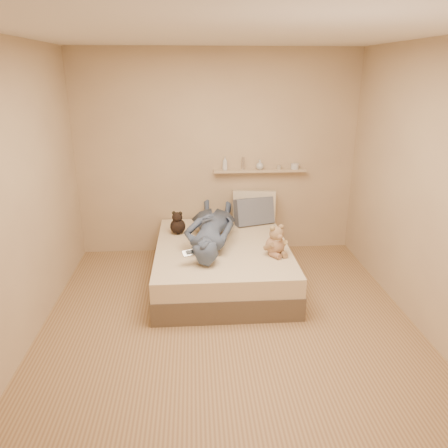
{
  "coord_description": "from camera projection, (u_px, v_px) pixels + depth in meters",
  "views": [
    {
      "loc": [
        -0.3,
        -3.66,
        2.33
      ],
      "look_at": [
        0.0,
        0.65,
        0.8
      ],
      "focal_mm": 35.0,
      "sensor_mm": 36.0,
      "label": 1
    }
  ],
  "objects": [
    {
      "name": "wall_shelf",
      "position": [
        260.0,
        171.0,
        5.64
      ],
      "size": [
        1.2,
        0.12,
        0.03
      ],
      "primitive_type": "cube",
      "color": "tan",
      "rests_on": "wall_back"
    },
    {
      "name": "teddy_bear",
      "position": [
        276.0,
        242.0,
        4.66
      ],
      "size": [
        0.27,
        0.28,
        0.34
      ],
      "color": "#A9795C",
      "rests_on": "bed"
    },
    {
      "name": "pillow_grey",
      "position": [
        254.0,
        211.0,
        5.59
      ],
      "size": [
        0.54,
        0.35,
        0.36
      ],
      "primitive_type": "cube",
      "rotation": [
        -0.22,
        0.0,
        0.3
      ],
      "color": "slate",
      "rests_on": "bed"
    },
    {
      "name": "game_console",
      "position": [
        190.0,
        253.0,
        4.4
      ],
      "size": [
        0.17,
        0.12,
        0.05
      ],
      "color": "#AFB2B6",
      "rests_on": "bed"
    },
    {
      "name": "room",
      "position": [
        229.0,
        195.0,
        3.81
      ],
      "size": [
        3.8,
        3.8,
        3.8
      ],
      "color": "#9B7B50",
      "rests_on": "ground"
    },
    {
      "name": "dark_plush",
      "position": [
        178.0,
        224.0,
        5.26
      ],
      "size": [
        0.19,
        0.19,
        0.29
      ],
      "color": "black",
      "rests_on": "bed"
    },
    {
      "name": "shelf_bottles",
      "position": [
        259.0,
        165.0,
        5.61
      ],
      "size": [
        0.99,
        0.12,
        0.18
      ],
      "color": "silver",
      "rests_on": "wall_shelf"
    },
    {
      "name": "bed",
      "position": [
        222.0,
        263.0,
        5.04
      ],
      "size": [
        1.5,
        1.9,
        0.45
      ],
      "color": "brown",
      "rests_on": "floor"
    },
    {
      "name": "pillow_cream",
      "position": [
        254.0,
        206.0,
        5.71
      ],
      "size": [
        0.57,
        0.28,
        0.42
      ],
      "primitive_type": "cube",
      "rotation": [
        -0.14,
        0.0,
        -0.12
      ],
      "color": "beige",
      "rests_on": "bed"
    },
    {
      "name": "person",
      "position": [
        211.0,
        227.0,
        4.99
      ],
      "size": [
        0.76,
        1.57,
        0.36
      ],
      "primitive_type": "imported",
      "rotation": [
        0.0,
        0.0,
        3.0
      ],
      "color": "#404B65",
      "rests_on": "bed"
    }
  ]
}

